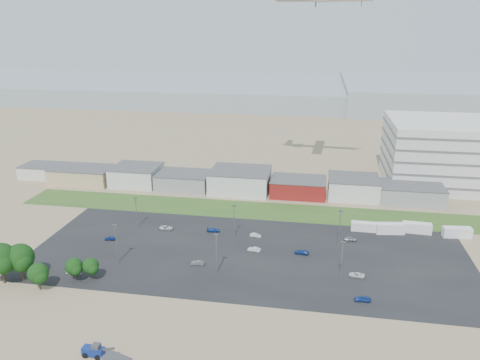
% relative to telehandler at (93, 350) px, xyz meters
% --- Properties ---
extents(ground, '(700.00, 700.00, 0.00)m').
position_rel_telehandler_xyz_m(ground, '(17.62, 26.73, -1.40)').
color(ground, '#887156').
rests_on(ground, ground).
extents(parking_lot, '(120.00, 50.00, 0.01)m').
position_rel_telehandler_xyz_m(parking_lot, '(22.62, 46.73, -1.39)').
color(parking_lot, black).
rests_on(parking_lot, ground).
extents(grass_strip, '(160.00, 16.00, 0.02)m').
position_rel_telehandler_xyz_m(grass_strip, '(17.62, 78.73, -1.39)').
color(grass_strip, '#2A5620').
rests_on(grass_strip, ground).
extents(hills_backdrop, '(700.00, 200.00, 9.00)m').
position_rel_telehandler_xyz_m(hills_backdrop, '(57.62, 341.73, 3.10)').
color(hills_backdrop, gray).
rests_on(hills_backdrop, ground).
extents(building_row, '(170.00, 20.00, 8.00)m').
position_rel_telehandler_xyz_m(building_row, '(0.62, 97.73, 2.60)').
color(building_row, silver).
rests_on(building_row, ground).
extents(telehandler, '(6.85, 2.67, 2.80)m').
position_rel_telehandler_xyz_m(telehandler, '(0.00, 0.00, 0.00)').
color(telehandler, navy).
rests_on(telehandler, ground).
extents(box_trailer_a, '(7.44, 2.46, 2.77)m').
position_rel_telehandler_xyz_m(box_trailer_a, '(55.12, 67.81, -0.01)').
color(box_trailer_a, silver).
rests_on(box_trailer_a, ground).
extents(box_trailer_b, '(8.77, 3.88, 3.18)m').
position_rel_telehandler_xyz_m(box_trailer_b, '(62.94, 67.27, 0.19)').
color(box_trailer_b, silver).
rests_on(box_trailer_b, ground).
extents(box_trailer_c, '(8.53, 3.19, 3.14)m').
position_rel_telehandler_xyz_m(box_trailer_c, '(71.08, 69.17, 0.17)').
color(box_trailer_c, silver).
rests_on(box_trailer_c, ground).
extents(box_trailer_d, '(8.43, 3.32, 3.08)m').
position_rel_telehandler_xyz_m(box_trailer_d, '(82.24, 67.90, 0.14)').
color(box_trailer_d, silver).
rests_on(box_trailer_d, ground).
extents(tree_far_left, '(7.90, 7.90, 11.86)m').
position_rel_telehandler_xyz_m(tree_far_left, '(-33.91, 21.23, 4.53)').
color(tree_far_left, black).
rests_on(tree_far_left, ground).
extents(tree_left, '(7.31, 7.31, 10.96)m').
position_rel_telehandler_xyz_m(tree_left, '(-30.17, 23.24, 4.08)').
color(tree_left, black).
rests_on(tree_left, ground).
extents(tree_mid, '(5.20, 5.20, 7.80)m').
position_rel_telehandler_xyz_m(tree_mid, '(-23.48, 19.85, 2.50)').
color(tree_mid, black).
rests_on(tree_mid, ground).
extents(tree_right, '(4.60, 4.60, 6.90)m').
position_rel_telehandler_xyz_m(tree_right, '(-17.34, 25.22, 2.05)').
color(tree_right, black).
rests_on(tree_right, ground).
extents(tree_near, '(4.33, 4.33, 6.49)m').
position_rel_telehandler_xyz_m(tree_near, '(-13.60, 26.48, 1.85)').
color(tree_near, black).
rests_on(tree_near, ground).
extents(lightpole_front_l, '(1.29, 0.54, 10.97)m').
position_rel_telehandler_xyz_m(lightpole_front_l, '(-10.78, 35.74, 4.08)').
color(lightpole_front_l, slate).
rests_on(lightpole_front_l, ground).
extents(lightpole_front_m, '(1.26, 0.53, 10.71)m').
position_rel_telehandler_xyz_m(lightpole_front_m, '(16.30, 35.10, 3.96)').
color(lightpole_front_m, slate).
rests_on(lightpole_front_m, ground).
extents(lightpole_front_r, '(1.24, 0.52, 10.58)m').
position_rel_telehandler_xyz_m(lightpole_front_r, '(47.27, 36.44, 3.89)').
color(lightpole_front_r, slate).
rests_on(lightpole_front_r, ground).
extents(lightpole_back_l, '(1.16, 0.48, 9.87)m').
position_rel_telehandler_xyz_m(lightpole_back_l, '(-14.30, 58.37, 3.54)').
color(lightpole_back_l, slate).
rests_on(lightpole_back_l, ground).
extents(lightpole_back_m, '(1.15, 0.48, 9.80)m').
position_rel_telehandler_xyz_m(lightpole_back_m, '(16.68, 57.43, 3.50)').
color(lightpole_back_m, slate).
rests_on(lightpole_back_m, ground).
extents(lightpole_back_r, '(1.29, 0.54, 10.97)m').
position_rel_telehandler_xyz_m(lightpole_back_r, '(47.32, 55.68, 4.09)').
color(lightpole_back_r, slate).
rests_on(lightpole_back_r, ground).
extents(parked_car_0, '(4.12, 2.25, 1.10)m').
position_rel_telehandler_xyz_m(parked_car_0, '(51.37, 38.90, -0.85)').
color(parked_car_0, silver).
rests_on(parked_car_0, ground).
extents(parked_car_2, '(3.80, 1.71, 1.27)m').
position_rel_telehandler_xyz_m(parked_car_2, '(52.02, 27.98, -0.77)').
color(parked_car_2, navy).
rests_on(parked_car_2, ground).
extents(parked_car_4, '(3.64, 1.57, 1.17)m').
position_rel_telehandler_xyz_m(parked_car_4, '(10.47, 38.16, -0.82)').
color(parked_car_4, '#595B5E').
rests_on(parked_car_4, ground).
extents(parked_car_5, '(3.43, 1.58, 1.14)m').
position_rel_telehandler_xyz_m(parked_car_5, '(-18.95, 48.40, -0.83)').
color(parked_car_5, navy).
rests_on(parked_car_5, ground).
extents(parked_car_6, '(4.06, 1.96, 1.14)m').
position_rel_telehandler_xyz_m(parked_car_6, '(9.88, 59.27, -0.83)').
color(parked_car_6, navy).
rests_on(parked_car_6, ground).
extents(parked_car_7, '(3.74, 1.69, 1.19)m').
position_rel_telehandler_xyz_m(parked_car_7, '(24.04, 48.43, -0.80)').
color(parked_car_7, silver).
rests_on(parked_car_7, ground).
extents(parked_car_8, '(3.72, 1.56, 1.26)m').
position_rel_telehandler_xyz_m(parked_car_8, '(50.89, 59.69, -0.77)').
color(parked_car_8, '#A5A5AA').
rests_on(parked_car_8, ground).
extents(parked_car_9, '(4.14, 1.99, 1.14)m').
position_rel_telehandler_xyz_m(parked_car_9, '(-4.91, 58.35, -0.83)').
color(parked_car_9, silver).
rests_on(parked_car_9, ground).
extents(parked_car_10, '(3.96, 1.90, 1.11)m').
position_rel_telehandler_xyz_m(parked_car_10, '(-19.28, 28.04, -0.84)').
color(parked_car_10, silver).
rests_on(parked_car_10, ground).
extents(parked_car_11, '(3.47, 1.61, 1.10)m').
position_rel_telehandler_xyz_m(parked_car_11, '(23.11, 57.75, -0.85)').
color(parked_car_11, silver).
rests_on(parked_car_11, ground).
extents(parked_car_12, '(4.11, 2.04, 1.15)m').
position_rel_telehandler_xyz_m(parked_car_12, '(37.15, 49.01, -0.83)').
color(parked_car_12, navy).
rests_on(parked_car_12, ground).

